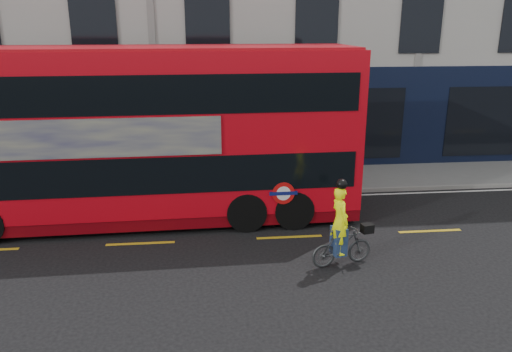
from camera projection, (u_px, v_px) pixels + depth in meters
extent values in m
plane|color=black|center=(133.00, 270.00, 11.79)|extent=(120.00, 120.00, 0.00)
cube|color=gray|center=(157.00, 184.00, 17.95)|extent=(60.00, 3.00, 0.12)
cube|color=gray|center=(153.00, 197.00, 16.53)|extent=(60.00, 0.12, 0.13)
cube|color=black|center=(157.00, 123.00, 18.79)|extent=(50.00, 0.08, 4.00)
cube|color=silver|center=(152.00, 202.00, 16.26)|extent=(58.00, 0.10, 0.01)
cube|color=red|center=(139.00, 129.00, 14.11)|extent=(12.38, 3.08, 4.42)
cube|color=#66040A|center=(145.00, 208.00, 14.81)|extent=(12.38, 3.02, 0.34)
cube|color=black|center=(142.00, 163.00, 14.40)|extent=(11.89, 3.10, 1.01)
cube|color=black|center=(136.00, 89.00, 13.77)|extent=(11.89, 3.10, 1.01)
cube|color=#A90B15|center=(134.00, 48.00, 13.46)|extent=(12.13, 2.96, 0.09)
cube|color=black|center=(349.00, 156.00, 15.14)|extent=(0.10, 2.52, 1.01)
cube|color=black|center=(353.00, 85.00, 14.52)|extent=(0.10, 2.52, 1.01)
cube|color=tan|center=(88.00, 139.00, 12.60)|extent=(6.72, 0.19, 1.01)
cylinder|color=red|center=(284.00, 193.00, 13.69)|extent=(0.63, 0.03, 0.63)
cylinder|color=white|center=(284.00, 193.00, 13.69)|extent=(0.40, 0.03, 0.40)
cube|color=#0C1459|center=(284.00, 193.00, 13.68)|extent=(0.78, 0.04, 0.10)
cylinder|color=black|center=(286.00, 195.00, 15.25)|extent=(1.18, 2.87, 1.12)
cylinder|color=black|center=(242.00, 197.00, 15.09)|extent=(1.18, 2.87, 1.12)
cylinder|color=black|center=(1.00, 207.00, 14.26)|extent=(1.18, 2.87, 1.12)
imported|color=#3E4143|center=(342.00, 247.00, 11.93)|extent=(1.62, 0.77, 0.94)
imported|color=#F4FF09|center=(340.00, 221.00, 11.70)|extent=(0.51, 0.67, 1.63)
cube|color=black|center=(367.00, 228.00, 12.01)|extent=(0.32, 0.27, 0.22)
cube|color=navy|center=(339.00, 241.00, 11.85)|extent=(0.37, 0.43, 0.69)
sphere|color=black|center=(342.00, 184.00, 11.43)|extent=(0.26, 0.26, 0.26)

